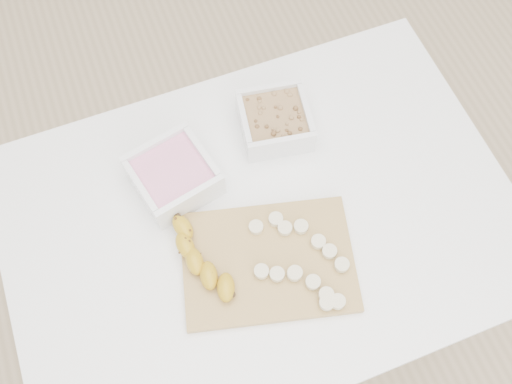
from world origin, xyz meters
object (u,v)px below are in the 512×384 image
object	(u,v)px
table	(261,235)
banana	(202,260)
bowl_yogurt	(174,175)
cutting_board	(268,262)
bowl_granola	(275,121)

from	to	relation	value
table	banana	xyz separation A→B (m)	(-0.14, -0.05, 0.13)
bowl_yogurt	banana	distance (m)	0.18
banana	cutting_board	bearing A→B (deg)	-21.95
table	cutting_board	size ratio (longest dim) A/B	3.11
bowl_granola	banana	world-z (taller)	bowl_granola
bowl_granola	banana	distance (m)	0.33
table	bowl_granola	world-z (taller)	bowl_granola
bowl_yogurt	banana	bearing A→B (deg)	-91.13
bowl_yogurt	bowl_granola	xyz separation A→B (m)	(0.23, 0.05, -0.00)
bowl_granola	cutting_board	xyz separation A→B (m)	(-0.12, -0.27, -0.03)
table	bowl_granola	distance (m)	0.24
table	bowl_yogurt	world-z (taller)	bowl_yogurt
table	bowl_yogurt	bearing A→B (deg)	135.37
bowl_granola	bowl_yogurt	bearing A→B (deg)	-168.81
bowl_granola	banana	bearing A→B (deg)	-135.80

